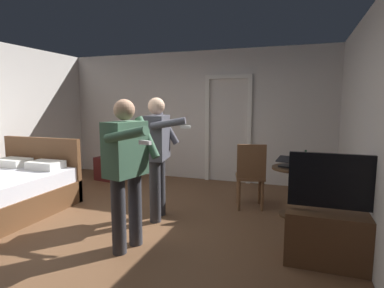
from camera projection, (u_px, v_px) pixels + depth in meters
name	position (u px, v px, depth m)	size (l,w,h in m)	color
ground_plane	(118.00, 229.00, 3.91)	(6.29, 6.29, 0.00)	brown
wall_back	(193.00, 116.00, 6.47)	(5.82, 0.12, 2.62)	silver
doorway_frame	(228.00, 121.00, 6.16)	(0.93, 0.08, 2.13)	white
tv_flatscreen	(335.00, 232.00, 3.02)	(0.94, 0.40, 1.11)	brown
side_table	(293.00, 183.00, 4.33)	(0.60, 0.60, 0.70)	#4C331E
laptop	(291.00, 164.00, 4.27)	(0.40, 0.40, 0.16)	black
bottle_on_table	(305.00, 161.00, 4.16)	(0.06, 0.06, 0.26)	#224B32
wooden_chair	(251.00, 173.00, 4.63)	(0.51, 0.51, 0.99)	brown
person_blue_shirt	(127.00, 164.00, 3.28)	(0.68, 0.72, 1.63)	#333338
person_striped_shirt	(158.00, 149.00, 4.18)	(0.72, 0.65, 1.66)	#333338
suitcase_dark	(110.00, 169.00, 6.37)	(0.60, 0.33, 0.48)	#4C1919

